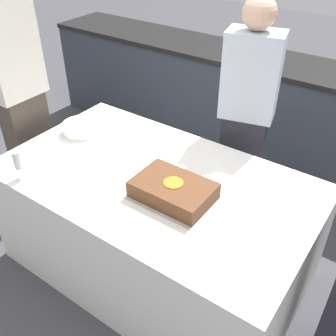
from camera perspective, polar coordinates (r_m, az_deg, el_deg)
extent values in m
plane|color=#424247|center=(2.67, -1.66, -13.94)|extent=(14.00, 14.00, 0.00)
cube|color=#333842|center=(3.53, 13.94, 7.62)|extent=(4.40, 0.55, 0.88)
cube|color=black|center=(3.35, 15.08, 14.58)|extent=(4.40, 0.58, 0.04)
cube|color=white|center=(2.41, -1.81, -8.29)|extent=(1.77, 1.03, 0.73)
cube|color=#B7B2AD|center=(2.03, 0.76, -4.24)|extent=(0.44, 0.31, 0.00)
cube|color=#56331C|center=(2.00, 0.77, -3.21)|extent=(0.40, 0.27, 0.09)
cylinder|color=orange|center=(1.97, 0.78, -2.14)|extent=(0.10, 0.10, 0.00)
cylinder|color=white|center=(2.62, -12.60, 5.70)|extent=(0.23, 0.23, 0.07)
cylinder|color=white|center=(2.31, -20.33, -1.29)|extent=(0.07, 0.07, 0.00)
cylinder|color=white|center=(2.29, -20.51, -0.59)|extent=(0.01, 0.01, 0.07)
cylinder|color=white|center=(2.24, -20.94, 1.16)|extent=(0.05, 0.05, 0.10)
cylinder|color=white|center=(2.21, 5.83, -0.73)|extent=(0.20, 0.20, 0.00)
cube|color=#282833|center=(2.79, 10.30, -0.23)|extent=(0.31, 0.22, 0.85)
cube|color=silver|center=(2.46, 12.01, 12.94)|extent=(0.37, 0.27, 0.53)
sphere|color=#D8AD89|center=(2.35, 13.15, 21.09)|extent=(0.19, 0.19, 0.19)
cube|color=#4C4238|center=(3.01, -18.95, 1.95)|extent=(0.16, 0.29, 0.92)
cube|color=silver|center=(2.69, -22.15, 15.69)|extent=(0.20, 0.34, 0.61)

